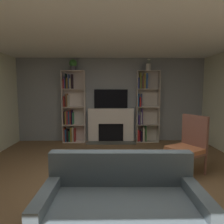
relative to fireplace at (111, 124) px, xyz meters
The scene contains 12 objects.
ground_plane 3.18m from the fireplace, 90.00° to the right, with size 7.76×7.76×0.00m, color brown.
wall_back_accent 0.75m from the fireplace, 90.00° to the left, with size 5.80×0.06×2.53m, color gray.
ceiling 3.74m from the fireplace, 90.00° to the right, with size 5.80×6.59×0.06m, color white.
fireplace is the anchor object (origin of this frame).
tv 0.78m from the fireplace, 90.00° to the left, with size 1.01×0.06×0.57m, color black.
bookshelf_left 1.27m from the fireplace, behind, with size 0.68×0.30×2.14m.
bookshelf_right 1.16m from the fireplace, ahead, with size 0.68×0.30×2.14m.
potted_plant 2.11m from the fireplace, behind, with size 0.22×0.22×0.33m.
vase_with_flowers 2.06m from the fireplace, ahead, with size 0.15×0.15×0.36m.
couch 4.01m from the fireplace, 89.03° to the right, with size 1.76×0.93×0.83m.
armchair 2.77m from the fireplace, 58.31° to the right, with size 0.76×0.76×1.10m.
coffee_table 3.25m from the fireplace, 88.82° to the right, with size 0.94×0.43×0.38m.
Camera 1 is at (-0.08, -2.95, 1.58)m, focal length 32.33 mm.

